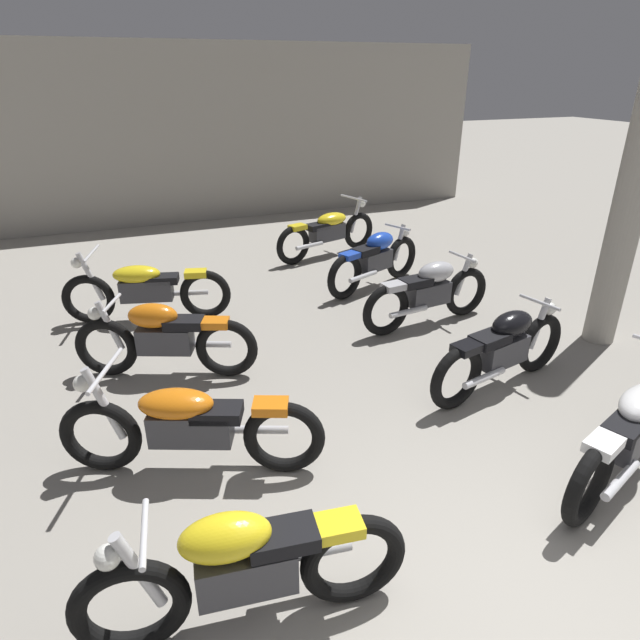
% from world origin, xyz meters
% --- Properties ---
extents(ground_plane, '(60.00, 60.00, 0.00)m').
position_xyz_m(ground_plane, '(0.00, 0.00, 0.00)').
color(ground_plane, gray).
extents(back_wall, '(13.23, 0.24, 3.60)m').
position_xyz_m(back_wall, '(0.00, 10.58, 1.80)').
color(back_wall, '#9E998E').
rests_on(back_wall, ground).
extents(support_pillar, '(0.36, 0.36, 3.20)m').
position_xyz_m(support_pillar, '(3.45, 2.82, 1.60)').
color(support_pillar, '#9E998E').
rests_on(support_pillar, ground).
extents(motorcycle_left_row_0, '(1.97, 0.49, 0.88)m').
position_xyz_m(motorcycle_left_row_0, '(-1.59, 0.72, 0.46)').
color(motorcycle_left_row_0, black).
rests_on(motorcycle_left_row_0, ground).
extents(motorcycle_left_row_1, '(2.05, 1.02, 0.97)m').
position_xyz_m(motorcycle_left_row_1, '(-1.65, 2.23, 0.45)').
color(motorcycle_left_row_1, black).
rests_on(motorcycle_left_row_1, ground).
extents(motorcycle_left_row_2, '(1.86, 0.86, 0.88)m').
position_xyz_m(motorcycle_left_row_2, '(-1.64, 3.90, 0.46)').
color(motorcycle_left_row_2, black).
rests_on(motorcycle_left_row_2, ground).
extents(motorcycle_left_row_3, '(2.12, 0.83, 0.97)m').
position_xyz_m(motorcycle_left_row_3, '(-1.68, 5.47, 0.45)').
color(motorcycle_left_row_3, black).
rests_on(motorcycle_left_row_3, ground).
extents(motorcycle_right_row_0, '(2.07, 0.96, 0.97)m').
position_xyz_m(motorcycle_right_row_0, '(1.64, 0.87, 0.45)').
color(motorcycle_right_row_0, black).
rests_on(motorcycle_right_row_0, ground).
extents(motorcycle_right_row_1, '(1.95, 0.65, 0.88)m').
position_xyz_m(motorcycle_right_row_1, '(1.55, 2.35, 0.46)').
color(motorcycle_right_row_1, black).
rests_on(motorcycle_right_row_1, ground).
extents(motorcycle_right_row_2, '(1.97, 0.54, 0.88)m').
position_xyz_m(motorcycle_right_row_2, '(1.70, 3.98, 0.46)').
color(motorcycle_right_row_2, black).
rests_on(motorcycle_right_row_2, ground).
extents(motorcycle_right_row_3, '(1.87, 0.84, 0.88)m').
position_xyz_m(motorcycle_right_row_3, '(1.67, 5.44, 0.46)').
color(motorcycle_right_row_3, black).
rests_on(motorcycle_right_row_3, ground).
extents(motorcycle_right_row_4, '(2.11, 0.89, 0.97)m').
position_xyz_m(motorcycle_right_row_4, '(1.60, 7.15, 0.45)').
color(motorcycle_right_row_4, black).
rests_on(motorcycle_right_row_4, ground).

